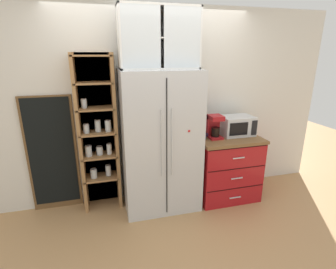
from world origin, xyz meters
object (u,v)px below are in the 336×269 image
at_px(refrigerator, 160,142).
at_px(bottle_cobalt, 229,129).
at_px(mug_navy, 203,135).
at_px(coffee_maker, 214,126).
at_px(chalkboard_menu, 52,154).
at_px(microwave, 237,126).

xyz_separation_m(refrigerator, bottle_cobalt, (0.93, -0.04, 0.11)).
bearing_deg(refrigerator, mug_navy, -0.93).
height_order(mug_navy, bottle_cobalt, bottle_cobalt).
height_order(coffee_maker, chalkboard_menu, chalkboard_menu).
relative_size(bottle_cobalt, chalkboard_menu, 0.17).
bearing_deg(bottle_cobalt, mug_navy, 174.80).
relative_size(microwave, chalkboard_menu, 0.29).
relative_size(microwave, bottle_cobalt, 1.70).
bearing_deg(coffee_maker, microwave, 6.79).
relative_size(refrigerator, bottle_cobalt, 6.92).
xyz_separation_m(coffee_maker, mug_navy, (-0.16, -0.01, -0.11)).
distance_m(refrigerator, mug_navy, 0.57).
height_order(refrigerator, chalkboard_menu, refrigerator).
bearing_deg(chalkboard_menu, mug_navy, -8.93).
height_order(refrigerator, mug_navy, refrigerator).
relative_size(coffee_maker, mug_navy, 2.55).
bearing_deg(mug_navy, microwave, 5.77).
relative_size(coffee_maker, bottle_cobalt, 1.20).
height_order(bottle_cobalt, chalkboard_menu, chalkboard_menu).
height_order(microwave, chalkboard_menu, chalkboard_menu).
xyz_separation_m(refrigerator, microwave, (1.09, 0.04, 0.12)).
height_order(refrigerator, coffee_maker, refrigerator).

